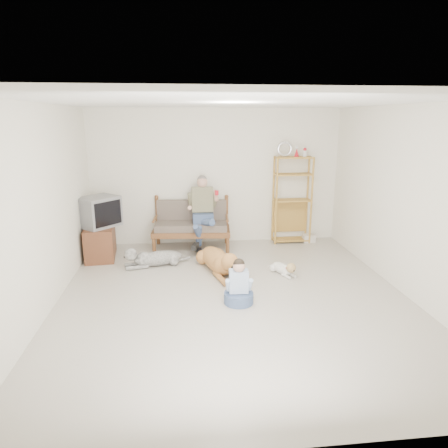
{
  "coord_description": "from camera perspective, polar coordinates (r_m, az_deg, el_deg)",
  "views": [
    {
      "loc": [
        -0.71,
        -5.24,
        2.51
      ],
      "look_at": [
        -0.03,
        1.0,
        0.83
      ],
      "focal_mm": 32.0,
      "sensor_mm": 36.0,
      "label": 1
    }
  ],
  "objects": [
    {
      "name": "loveseat",
      "position": [
        7.9,
        -4.7,
        0.05
      ],
      "size": [
        1.55,
        0.82,
        0.95
      ],
      "rotation": [
        0.0,
        0.0,
        -0.08
      ],
      "color": "brown",
      "rests_on": "ground"
    },
    {
      "name": "wall_left",
      "position": [
        5.65,
        -24.51,
        1.76
      ],
      "size": [
        0.0,
        5.5,
        5.5
      ],
      "primitive_type": "plane",
      "rotation": [
        1.57,
        0.0,
        1.57
      ],
      "color": "silver",
      "rests_on": "ground"
    },
    {
      "name": "shaggy_dog",
      "position": [
        7.08,
        -10.25,
        -4.8
      ],
      "size": [
        1.2,
        0.48,
        0.36
      ],
      "rotation": [
        0.0,
        0.0,
        -1.33
      ],
      "color": "silver",
      "rests_on": "ground"
    },
    {
      "name": "wall_outlet",
      "position": [
        8.29,
        -9.7,
        -0.73
      ],
      "size": [
        0.12,
        0.02,
        0.08
      ],
      "primitive_type": "cube",
      "color": "silver",
      "rests_on": "ground"
    },
    {
      "name": "floor",
      "position": [
        5.85,
        1.41,
        -10.46
      ],
      "size": [
        5.5,
        5.5,
        0.0
      ],
      "primitive_type": "plane",
      "color": "#BDB6A6",
      "rests_on": "ground"
    },
    {
      "name": "wall_front",
      "position": [
        2.83,
        9.02,
        -9.38
      ],
      "size": [
        5.0,
        0.0,
        5.0
      ],
      "primitive_type": "plane",
      "rotation": [
        -1.57,
        0.0,
        0.0
      ],
      "color": "silver",
      "rests_on": "ground"
    },
    {
      "name": "wall_right",
      "position": [
        6.25,
        24.88,
        2.86
      ],
      "size": [
        0.0,
        5.5,
        5.5
      ],
      "primitive_type": "plane",
      "rotation": [
        1.57,
        0.0,
        -1.57
      ],
      "color": "silver",
      "rests_on": "ground"
    },
    {
      "name": "man",
      "position": [
        7.68,
        -3.17,
        0.99
      ],
      "size": [
        0.55,
        0.78,
        1.26
      ],
      "color": "#45547F",
      "rests_on": "loveseat"
    },
    {
      "name": "child",
      "position": [
        5.61,
        2.11,
        -9.0
      ],
      "size": [
        0.41,
        0.41,
        0.65
      ],
      "rotation": [
        0.0,
        0.0,
        -0.05
      ],
      "color": "#45547F",
      "rests_on": "ground"
    },
    {
      "name": "golden_retriever",
      "position": [
        6.69,
        -0.69,
        -5.3
      ],
      "size": [
        0.65,
        1.53,
        0.48
      ],
      "rotation": [
        0.0,
        0.0,
        0.26
      ],
      "color": "#B06E3D",
      "rests_on": "ground"
    },
    {
      "name": "ceiling",
      "position": [
        5.29,
        1.6,
        17.01
      ],
      "size": [
        5.5,
        5.5,
        0.0
      ],
      "primitive_type": "plane",
      "rotation": [
        3.14,
        0.0,
        0.0
      ],
      "color": "white",
      "rests_on": "ground"
    },
    {
      "name": "terrier",
      "position": [
        6.68,
        8.6,
        -6.32
      ],
      "size": [
        0.36,
        0.61,
        0.25
      ],
      "rotation": [
        0.0,
        0.0,
        0.44
      ],
      "color": "white",
      "rests_on": "ground"
    },
    {
      "name": "wall_back",
      "position": [
        8.1,
        -1.11,
        6.71
      ],
      "size": [
        5.0,
        0.0,
        5.0
      ],
      "primitive_type": "plane",
      "rotation": [
        1.57,
        0.0,
        0.0
      ],
      "color": "silver",
      "rests_on": "ground"
    },
    {
      "name": "crt_tv",
      "position": [
        7.54,
        -17.41,
        1.7
      ],
      "size": [
        0.82,
        0.83,
        0.54
      ],
      "rotation": [
        0.0,
        0.0,
        -0.75
      ],
      "color": "slate",
      "rests_on": "tv_stand"
    },
    {
      "name": "etagere",
      "position": [
        8.26,
        9.7,
        3.54
      ],
      "size": [
        0.78,
        0.34,
        2.06
      ],
      "color": "gold",
      "rests_on": "ground"
    },
    {
      "name": "tv_stand",
      "position": [
        7.7,
        -17.29,
        -2.42
      ],
      "size": [
        0.59,
        0.94,
        0.6
      ],
      "rotation": [
        0.0,
        0.0,
        0.1
      ],
      "color": "brown",
      "rests_on": "ground"
    },
    {
      "name": "book_stack",
      "position": [
        8.52,
        12.03,
        -1.98
      ],
      "size": [
        0.25,
        0.18,
        0.16
      ],
      "primitive_type": "cube",
      "rotation": [
        0.0,
        0.0,
        0.03
      ],
      "color": "white",
      "rests_on": "ground"
    }
  ]
}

